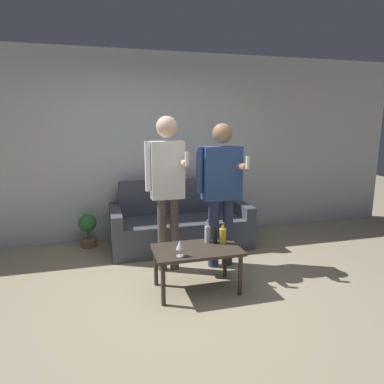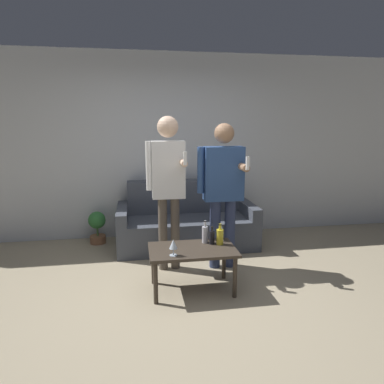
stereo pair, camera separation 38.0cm
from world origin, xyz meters
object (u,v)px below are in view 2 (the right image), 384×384
(couch, at_px, (186,223))
(person_standing_left, at_px, (168,179))
(coffee_table, at_px, (192,254))
(person_standing_right, at_px, (223,185))
(bottle_orange, at_px, (212,237))

(couch, height_order, person_standing_left, person_standing_left)
(coffee_table, bearing_deg, person_standing_right, 50.18)
(coffee_table, height_order, person_standing_left, person_standing_left)
(couch, distance_m, coffee_table, 1.39)
(coffee_table, bearing_deg, bottle_orange, 23.47)
(bottle_orange, bearing_deg, coffee_table, -156.53)
(couch, xyz_separation_m, bottle_orange, (0.09, -1.28, 0.22))
(couch, xyz_separation_m, person_standing_left, (-0.32, -0.80, 0.78))
(person_standing_left, height_order, person_standing_right, person_standing_left)
(couch, distance_m, bottle_orange, 1.30)
(coffee_table, xyz_separation_m, bottle_orange, (0.22, 0.10, 0.13))
(person_standing_right, bearing_deg, couch, 110.09)
(person_standing_right, bearing_deg, coffee_table, -129.82)
(couch, relative_size, person_standing_right, 1.11)
(coffee_table, distance_m, person_standing_left, 0.92)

